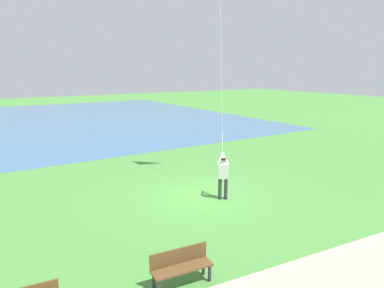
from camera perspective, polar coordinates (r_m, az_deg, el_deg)
name	(u,v)px	position (r m, az deg, el deg)	size (l,w,h in m)	color
ground_plane	(202,196)	(14.36, 1.75, -8.64)	(120.00, 120.00, 0.00)	#4C8E3D
lake_water	(17,123)	(37.69, -27.04, 3.08)	(36.00, 44.00, 0.01)	teal
person_kite_flyer	(223,174)	(13.82, 5.19, -4.93)	(0.62, 0.54, 1.83)	#232328
park_bench_near_walkway	(181,264)	(8.78, -1.86, -19.33)	(0.60, 1.54, 0.88)	brown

